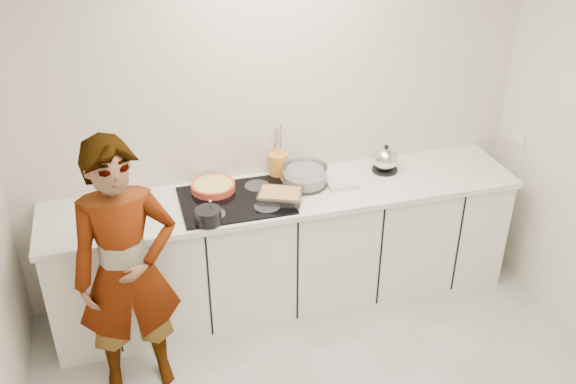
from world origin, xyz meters
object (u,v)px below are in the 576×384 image
object	(u,v)px
hob	(236,200)
utensil_crock	(278,165)
kettle	(385,160)
cook	(127,272)
saucepan	(208,216)
mixing_bowl	(305,176)
tart_dish	(213,186)
baking_dish	(280,195)

from	to	relation	value
hob	utensil_crock	world-z (taller)	utensil_crock
kettle	utensil_crock	size ratio (longest dim) A/B	1.24
hob	cook	world-z (taller)	cook
utensil_crock	hob	bearing A→B (deg)	-143.18
saucepan	cook	world-z (taller)	cook
mixing_bowl	utensil_crock	distance (m)	0.23
utensil_crock	kettle	bearing A→B (deg)	-10.98
mixing_bowl	hob	bearing A→B (deg)	-170.20
hob	cook	xyz separation A→B (m)	(-0.74, -0.49, -0.08)
utensil_crock	tart_dish	bearing A→B (deg)	-167.52
tart_dish	kettle	xyz separation A→B (m)	(1.23, -0.04, 0.05)
tart_dish	saucepan	bearing A→B (deg)	-103.89
tart_dish	mixing_bowl	bearing A→B (deg)	-7.26
mixing_bowl	cook	bearing A→B (deg)	-155.08
hob	baking_dish	distance (m)	0.30
tart_dish	saucepan	distance (m)	0.40
hob	utensil_crock	size ratio (longest dim) A/B	4.31
hob	tart_dish	bearing A→B (deg)	125.38
saucepan	kettle	xyz separation A→B (m)	(1.33, 0.35, 0.03)
kettle	baking_dish	bearing A→B (deg)	-166.00
saucepan	baking_dish	distance (m)	0.52
baking_dish	kettle	world-z (taller)	kettle
utensil_crock	saucepan	bearing A→B (deg)	-139.35
hob	saucepan	world-z (taller)	saucepan
hob	baking_dish	xyz separation A→B (m)	(0.28, -0.08, 0.04)
hob	mixing_bowl	world-z (taller)	mixing_bowl
cook	saucepan	bearing A→B (deg)	22.49
baking_dish	utensil_crock	world-z (taller)	utensil_crock
saucepan	baking_dish	size ratio (longest dim) A/B	0.60
hob	utensil_crock	bearing A→B (deg)	36.82
baking_dish	kettle	size ratio (longest dim) A/B	1.68
tart_dish	mixing_bowl	size ratio (longest dim) A/B	0.99
mixing_bowl	kettle	xyz separation A→B (m)	(0.61, 0.04, 0.02)
saucepan	mixing_bowl	xyz separation A→B (m)	(0.72, 0.31, 0.01)
kettle	mixing_bowl	bearing A→B (deg)	-176.14
kettle	cook	xyz separation A→B (m)	(-1.85, -0.62, -0.16)
kettle	utensil_crock	xyz separation A→B (m)	(-0.75, 0.15, -0.00)
tart_dish	kettle	size ratio (longest dim) A/B	1.87
tart_dish	baking_dish	world-z (taller)	baking_dish
mixing_bowl	baking_dish	bearing A→B (deg)	-143.05
tart_dish	utensil_crock	world-z (taller)	utensil_crock
baking_dish	mixing_bowl	bearing A→B (deg)	36.95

